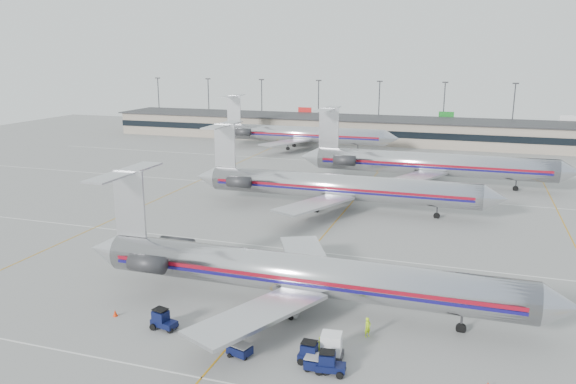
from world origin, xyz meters
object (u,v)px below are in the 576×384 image
at_px(jet_second_row, 334,186).
at_px(uld_container, 331,346).
at_px(jet_foreground, 296,273).
at_px(belt_loader, 280,310).
at_px(tug_center, 311,354).

relative_size(jet_second_row, uld_container, 23.33).
bearing_deg(jet_foreground, belt_loader, -113.03).
distance_m(jet_foreground, tug_center, 9.87).
relative_size(jet_second_row, tug_center, 21.71).
distance_m(uld_container, belt_loader, 8.11).
xyz_separation_m(uld_container, belt_loader, (-6.00, 5.45, -0.42)).
bearing_deg(jet_foreground, jet_second_row, 98.01).
bearing_deg(belt_loader, jet_foreground, 63.18).
bearing_deg(tug_center, jet_second_row, 101.68).
height_order(tug_center, uld_container, uld_container).
xyz_separation_m(jet_foreground, jet_second_row, (-4.77, 33.91, 0.12)).
xyz_separation_m(jet_foreground, tug_center, (3.98, -8.64, -2.64)).
bearing_deg(jet_second_row, jet_foreground, -81.99).
relative_size(jet_second_row, belt_loader, 11.44).
xyz_separation_m(jet_second_row, tug_center, (8.74, -42.55, -2.76)).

